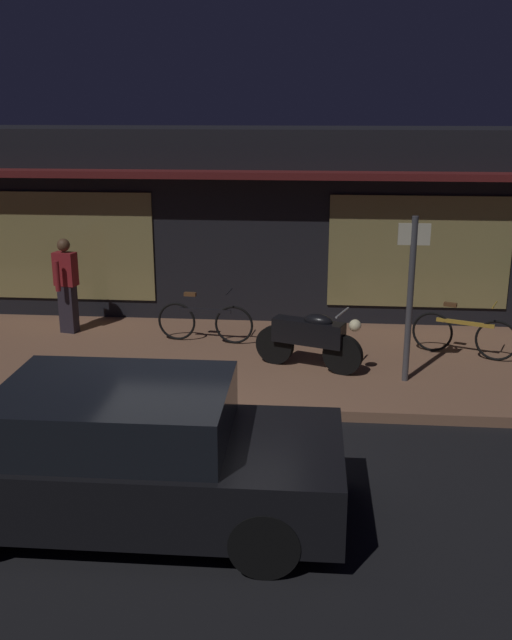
# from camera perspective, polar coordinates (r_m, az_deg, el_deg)

# --- Properties ---
(ground_plane) EXTENTS (60.00, 60.00, 0.00)m
(ground_plane) POSITION_cam_1_polar(r_m,az_deg,el_deg) (8.67, -4.89, -10.55)
(ground_plane) COLOR black
(sidewalk_slab) EXTENTS (18.00, 4.00, 0.15)m
(sidewalk_slab) POSITION_cam_1_polar(r_m,az_deg,el_deg) (11.36, -2.35, -3.29)
(sidewalk_slab) COLOR #8C6047
(sidewalk_slab) RESTS_ON ground_plane
(storefront_building) EXTENTS (18.00, 3.30, 3.60)m
(storefront_building) POSITION_cam_1_polar(r_m,az_deg,el_deg) (14.20, -0.68, 8.01)
(storefront_building) COLOR black
(storefront_building) RESTS_ON ground_plane
(motorcycle) EXTENTS (1.64, 0.79, 0.97)m
(motorcycle) POSITION_cam_1_polar(r_m,az_deg,el_deg) (10.66, 4.41, -1.43)
(motorcycle) COLOR black
(motorcycle) RESTS_ON sidewalk_slab
(bicycle_parked) EXTENTS (1.56, 0.68, 0.91)m
(bicycle_parked) POSITION_cam_1_polar(r_m,az_deg,el_deg) (11.71, 16.40, -1.12)
(bicycle_parked) COLOR black
(bicycle_parked) RESTS_ON sidewalk_slab
(bicycle_extra) EXTENTS (1.65, 0.42, 0.91)m
(bicycle_extra) POSITION_cam_1_polar(r_m,az_deg,el_deg) (11.94, -4.14, -0.12)
(bicycle_extra) COLOR black
(bicycle_extra) RESTS_ON sidewalk_slab
(person_photographer) EXTENTS (0.42, 0.61, 1.67)m
(person_photographer) POSITION_cam_1_polar(r_m,az_deg,el_deg) (12.74, -15.03, 2.85)
(person_photographer) COLOR #28232D
(person_photographer) RESTS_ON sidewalk_slab
(sign_post) EXTENTS (0.44, 0.09, 2.40)m
(sign_post) POSITION_cam_1_polar(r_m,az_deg,el_deg) (10.17, 12.36, 2.39)
(sign_post) COLOR #47474C
(sign_post) RESTS_ON sidewalk_slab
(parked_car_far) EXTENTS (4.11, 1.81, 1.42)m
(parked_car_far) POSITION_cam_1_polar(r_m,az_deg,el_deg) (7.17, -10.24, -10.63)
(parked_car_far) COLOR black
(parked_car_far) RESTS_ON ground_plane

